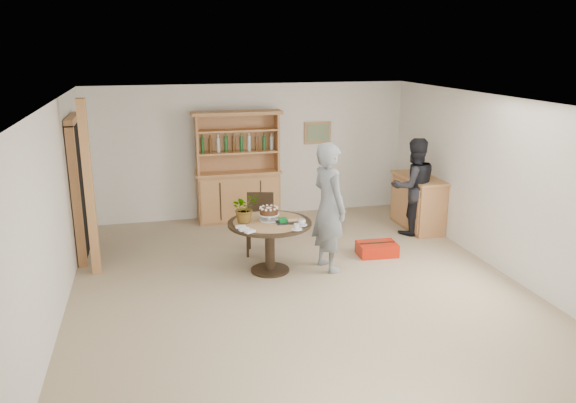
# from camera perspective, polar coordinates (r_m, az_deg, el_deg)

# --- Properties ---
(ground) EXTENTS (7.00, 7.00, 0.00)m
(ground) POSITION_cam_1_polar(r_m,az_deg,el_deg) (7.72, 1.08, -8.72)
(ground) COLOR tan
(ground) RESTS_ON ground
(room_shell) EXTENTS (6.04, 7.04, 2.52)m
(room_shell) POSITION_cam_1_polar(r_m,az_deg,el_deg) (7.19, 1.16, 4.05)
(room_shell) COLOR white
(room_shell) RESTS_ON ground
(doorway) EXTENTS (0.13, 1.10, 2.18)m
(doorway) POSITION_cam_1_polar(r_m,az_deg,el_deg) (9.10, -20.51, 1.44)
(doorway) COLOR black
(doorway) RESTS_ON ground
(pine_post) EXTENTS (0.12, 0.12, 2.50)m
(pine_post) POSITION_cam_1_polar(r_m,az_deg,el_deg) (8.27, -19.55, 1.19)
(pine_post) COLOR tan
(pine_post) RESTS_ON ground
(hutch) EXTENTS (1.62, 0.54, 2.04)m
(hutch) POSITION_cam_1_polar(r_m,az_deg,el_deg) (10.45, -5.09, 1.78)
(hutch) COLOR #B0794A
(hutch) RESTS_ON ground
(sideboard) EXTENTS (0.54, 1.26, 0.94)m
(sideboard) POSITION_cam_1_polar(r_m,az_deg,el_deg) (10.27, 13.07, -0.07)
(sideboard) COLOR #B0794A
(sideboard) RESTS_ON ground
(dining_table) EXTENTS (1.20, 1.20, 0.76)m
(dining_table) POSITION_cam_1_polar(r_m,az_deg,el_deg) (8.04, -1.87, -3.08)
(dining_table) COLOR black
(dining_table) RESTS_ON ground
(dining_chair) EXTENTS (0.51, 0.51, 0.95)m
(dining_chair) POSITION_cam_1_polar(r_m,az_deg,el_deg) (8.84, -2.86, -1.82)
(dining_chair) COLOR black
(dining_chair) RESTS_ON ground
(birthday_cake) EXTENTS (0.30, 0.30, 0.20)m
(birthday_cake) POSITION_cam_1_polar(r_m,az_deg,el_deg) (8.00, -1.96, -1.08)
(birthday_cake) COLOR white
(birthday_cake) RESTS_ON dining_table
(flower_vase) EXTENTS (0.47, 0.44, 0.42)m
(flower_vase) POSITION_cam_1_polar(r_m,az_deg,el_deg) (7.92, -4.44, -0.65)
(flower_vase) COLOR #3F7233
(flower_vase) RESTS_ON dining_table
(gift_tray) EXTENTS (0.30, 0.20, 0.08)m
(gift_tray) POSITION_cam_1_polar(r_m,az_deg,el_deg) (7.92, -0.17, -2.00)
(gift_tray) COLOR black
(gift_tray) RESTS_ON dining_table
(coffee_cup_a) EXTENTS (0.15, 0.15, 0.09)m
(coffee_cup_a) POSITION_cam_1_polar(r_m,az_deg,el_deg) (7.81, 1.42, -2.14)
(coffee_cup_a) COLOR silver
(coffee_cup_a) RESTS_ON dining_table
(coffee_cup_b) EXTENTS (0.15, 0.15, 0.08)m
(coffee_cup_b) POSITION_cam_1_polar(r_m,az_deg,el_deg) (7.63, 0.89, -2.62)
(coffee_cup_b) COLOR silver
(coffee_cup_b) RESTS_ON dining_table
(napkins) EXTENTS (0.24, 0.33, 0.03)m
(napkins) POSITION_cam_1_polar(r_m,az_deg,el_deg) (7.62, -4.40, -2.83)
(napkins) COLOR white
(napkins) RESTS_ON dining_table
(teen_boy) EXTENTS (0.60, 0.77, 1.88)m
(teen_boy) POSITION_cam_1_polar(r_m,az_deg,el_deg) (8.06, 4.18, -0.56)
(teen_boy) COLOR slate
(teen_boy) RESTS_ON ground
(adult_person) EXTENTS (0.84, 0.66, 1.68)m
(adult_person) POSITION_cam_1_polar(r_m,az_deg,el_deg) (9.84, 12.64, 1.48)
(adult_person) COLOR black
(adult_person) RESTS_ON ground
(red_suitcase) EXTENTS (0.63, 0.44, 0.21)m
(red_suitcase) POSITION_cam_1_polar(r_m,az_deg,el_deg) (8.92, 9.02, -4.78)
(red_suitcase) COLOR red
(red_suitcase) RESTS_ON ground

